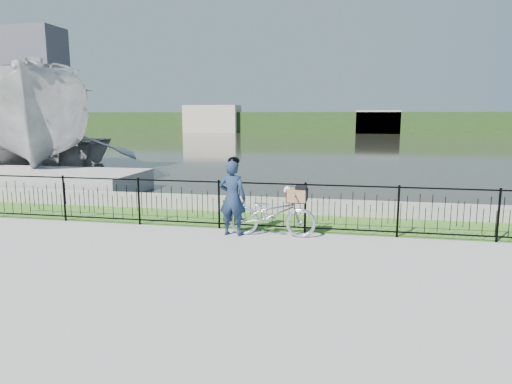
% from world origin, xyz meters
% --- Properties ---
extents(ground, '(120.00, 120.00, 0.00)m').
position_xyz_m(ground, '(0.00, 0.00, 0.00)').
color(ground, gray).
rests_on(ground, ground).
extents(grass_strip, '(60.00, 2.00, 0.01)m').
position_xyz_m(grass_strip, '(0.00, 2.60, 0.00)').
color(grass_strip, '#3E6C21').
rests_on(grass_strip, ground).
extents(water, '(120.00, 120.00, 0.00)m').
position_xyz_m(water, '(0.00, 33.00, 0.00)').
color(water, '#26271D').
rests_on(water, ground).
extents(quay_wall, '(60.00, 0.30, 0.40)m').
position_xyz_m(quay_wall, '(0.00, 3.60, 0.20)').
color(quay_wall, gray).
rests_on(quay_wall, ground).
extents(fence, '(14.00, 0.06, 1.15)m').
position_xyz_m(fence, '(0.00, 1.60, 0.58)').
color(fence, black).
rests_on(fence, ground).
extents(far_treeline, '(120.00, 6.00, 3.00)m').
position_xyz_m(far_treeline, '(0.00, 60.00, 1.50)').
color(far_treeline, '#223D17').
rests_on(far_treeline, ground).
extents(far_building_left, '(8.00, 4.00, 4.00)m').
position_xyz_m(far_building_left, '(-18.00, 58.00, 2.00)').
color(far_building_left, '#AEA08B').
rests_on(far_building_left, ground).
extents(far_building_right, '(6.00, 3.00, 3.20)m').
position_xyz_m(far_building_right, '(6.00, 58.50, 1.60)').
color(far_building_right, '#AEA08B').
rests_on(far_building_right, ground).
extents(dock, '(10.00, 3.00, 0.70)m').
position_xyz_m(dock, '(-10.00, 5.50, 0.35)').
color(dock, gray).
rests_on(dock, ground).
extents(bicycle_rig, '(1.90, 0.66, 1.15)m').
position_xyz_m(bicycle_rig, '(0.33, 1.19, 0.51)').
color(bicycle_rig, '#AEB2BA').
rests_on(bicycle_rig, ground).
extents(cyclist, '(0.64, 0.45, 1.74)m').
position_xyz_m(cyclist, '(-0.55, 1.10, 0.86)').
color(cyclist, '#16253E').
rests_on(cyclist, ground).
extents(boat_near, '(9.86, 12.10, 6.27)m').
position_xyz_m(boat_near, '(-11.25, 9.43, 2.31)').
color(boat_near, '#B5B5B4').
rests_on(boat_near, water).
extents(boat_far, '(8.21, 10.72, 2.07)m').
position_xyz_m(boat_far, '(-12.38, 10.71, 1.03)').
color(boat_far, '#B5B5B4').
rests_on(boat_far, water).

